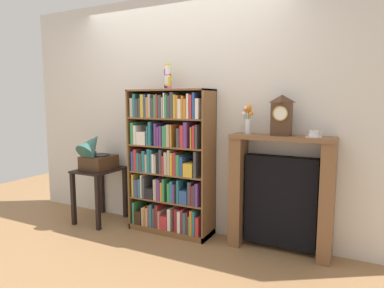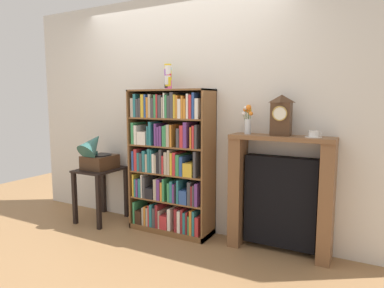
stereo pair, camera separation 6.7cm
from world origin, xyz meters
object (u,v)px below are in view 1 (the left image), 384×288
object	(u,v)px
bookshelf	(170,165)
gramophone	(96,154)
cup_stack	(168,77)
flower_vase	(248,119)
mantel_clock	(282,115)
side_table_left	(100,182)
teacup_with_saucer	(314,134)
fireplace_mantel	(280,195)

from	to	relation	value
bookshelf	gramophone	xyz separation A→B (m)	(-0.93, -0.14, 0.07)
bookshelf	cup_stack	size ratio (longest dim) A/B	5.82
bookshelf	flower_vase	bearing A→B (deg)	3.62
gramophone	mantel_clock	distance (m)	2.18
side_table_left	flower_vase	distance (m)	1.97
cup_stack	flower_vase	size ratio (longest dim) A/B	0.95
cup_stack	flower_vase	world-z (taller)	cup_stack
gramophone	flower_vase	size ratio (longest dim) A/B	1.72
bookshelf	cup_stack	distance (m)	0.95
side_table_left	teacup_with_saucer	xyz separation A→B (m)	(2.40, 0.14, 0.68)
side_table_left	gramophone	xyz separation A→B (m)	(0.00, -0.05, 0.35)
bookshelf	side_table_left	world-z (taller)	bookshelf
fireplace_mantel	bookshelf	bearing A→B (deg)	-176.96
cup_stack	mantel_clock	xyz separation A→B (m)	(1.22, 0.01, -0.39)
gramophone	flower_vase	distance (m)	1.86
teacup_with_saucer	side_table_left	bearing A→B (deg)	-176.73
bookshelf	gramophone	distance (m)	0.94
mantel_clock	flower_vase	world-z (taller)	mantel_clock
gramophone	teacup_with_saucer	bearing A→B (deg)	4.44
gramophone	fireplace_mantel	distance (m)	2.15
gramophone	flower_vase	bearing A→B (deg)	6.34
gramophone	teacup_with_saucer	xyz separation A→B (m)	(2.40, 0.19, 0.33)
side_table_left	mantel_clock	size ratio (longest dim) A/B	1.70
side_table_left	flower_vase	xyz separation A→B (m)	(1.79, 0.15, 0.80)
fireplace_mantel	side_table_left	bearing A→B (deg)	-175.72
teacup_with_saucer	fireplace_mantel	bearing A→B (deg)	175.67
side_table_left	teacup_with_saucer	world-z (taller)	teacup_with_saucer
side_table_left	flower_vase	world-z (taller)	flower_vase
bookshelf	mantel_clock	bearing A→B (deg)	1.92
bookshelf	fireplace_mantel	world-z (taller)	bookshelf
bookshelf	flower_vase	size ratio (longest dim) A/B	5.52
bookshelf	teacup_with_saucer	size ratio (longest dim) A/B	10.46
cup_stack	side_table_left	size ratio (longest dim) A/B	0.42
cup_stack	mantel_clock	size ratio (longest dim) A/B	0.72
bookshelf	mantel_clock	size ratio (longest dim) A/B	4.17
mantel_clock	flower_vase	size ratio (longest dim) A/B	1.33
flower_vase	teacup_with_saucer	bearing A→B (deg)	-1.15
bookshelf	cup_stack	xyz separation A→B (m)	(-0.03, 0.03, 0.95)
cup_stack	teacup_with_saucer	bearing A→B (deg)	0.44
flower_vase	gramophone	bearing A→B (deg)	-173.66
cup_stack	side_table_left	bearing A→B (deg)	-172.00
flower_vase	teacup_with_saucer	size ratio (longest dim) A/B	1.89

